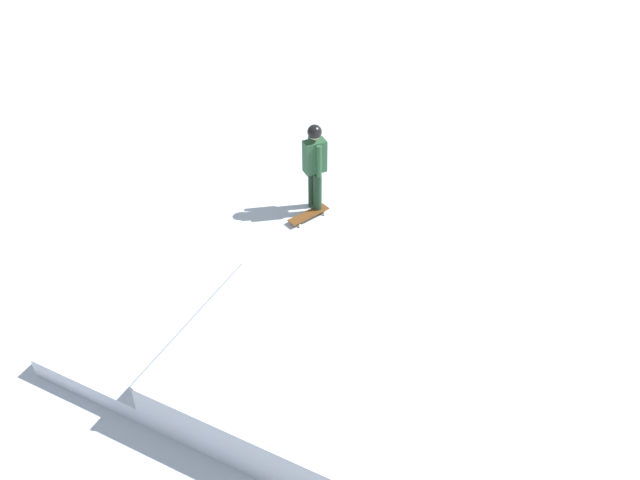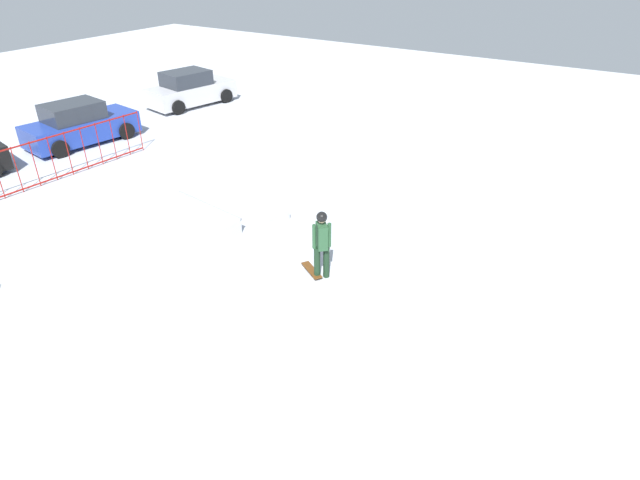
{
  "view_description": "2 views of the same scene",
  "coord_description": "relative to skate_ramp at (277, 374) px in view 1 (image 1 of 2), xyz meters",
  "views": [
    {
      "loc": [
        -0.99,
        6.33,
        7.58
      ],
      "look_at": [
        1.72,
        -1.51,
        0.9
      ],
      "focal_mm": 39.54,
      "sensor_mm": 36.0,
      "label": 1
    },
    {
      "loc": [
        -6.47,
        -9.07,
        7.08
      ],
      "look_at": [
        2.46,
        -3.34,
        1.0
      ],
      "focal_mm": 30.06,
      "sensor_mm": 36.0,
      "label": 2
    }
  ],
  "objects": [
    {
      "name": "ground_plane",
      "position": [
        -1.56,
        -0.69,
        -0.32
      ],
      "size": [
        60.0,
        60.0,
        0.0
      ],
      "primitive_type": "plane",
      "color": "#B2B7C1"
    },
    {
      "name": "skate_ramp",
      "position": [
        0.0,
        0.0,
        0.0
      ],
      "size": [
        5.71,
        3.32,
        0.74
      ],
      "rotation": [
        0.0,
        0.0,
        -0.14
      ],
      "color": "silver",
      "rests_on": "ground"
    },
    {
      "name": "skateboard",
      "position": [
        0.92,
        -3.78,
        -0.24
      ],
      "size": [
        0.59,
        0.79,
        0.09
      ],
      "rotation": [
        0.0,
        0.0,
        4.16
      ],
      "color": "#593314",
      "rests_on": "ground"
    },
    {
      "name": "skater",
      "position": [
        0.9,
        -4.07,
        0.69
      ],
      "size": [
        0.43,
        0.42,
        1.73
      ],
      "rotation": [
        0.0,
        0.0,
        3.91
      ],
      "color": "black",
      "rests_on": "ground"
    }
  ]
}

